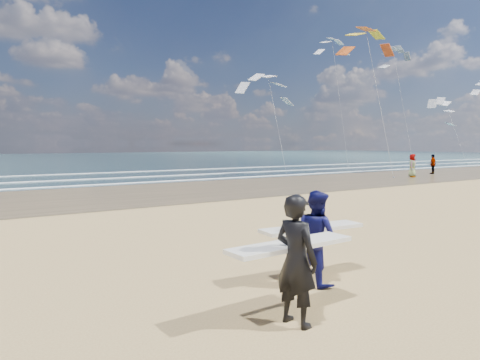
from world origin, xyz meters
TOP-DOWN VIEW (x-y plane):
  - wet_sand_strip at (20.00, 18.00)m, footprint 220.00×12.00m
  - ocean at (20.00, 72.00)m, footprint 220.00×100.00m
  - foam_breakers at (20.00, 28.10)m, footprint 220.00×11.70m
  - surfer_near at (-0.05, -0.19)m, footprint 2.22×1.05m
  - surfer_far at (1.49, 1.01)m, footprint 2.24×1.16m
  - beachgoer_0 at (26.03, 16.08)m, footprint 1.06×0.88m
  - beachgoer_1 at (30.74, 17.31)m, footprint 1.07×0.57m
  - kite_0 at (24.81, 18.90)m, footprint 6.34×4.80m
  - kite_1 at (19.31, 25.36)m, footprint 6.08×4.77m
  - kite_2 at (39.14, 26.93)m, footprint 5.48×4.70m
  - kite_5 at (34.26, 32.14)m, footprint 5.44×4.70m
  - kite_7 at (54.01, 29.42)m, footprint 6.38×4.80m

SIDE VIEW (x-z plane):
  - wet_sand_strip at x=20.00m, z-range 0.00..0.01m
  - ocean at x=20.00m, z-range 0.00..0.02m
  - foam_breakers at x=20.00m, z-range 0.02..0.08m
  - beachgoer_1 at x=30.74m, z-range 0.00..1.73m
  - surfer_far at x=1.49m, z-range 0.01..1.80m
  - beachgoer_0 at x=26.03m, z-range 0.00..1.85m
  - surfer_near at x=-0.05m, z-range 0.01..1.96m
  - kite_7 at x=54.01m, z-range 0.73..10.40m
  - kite_1 at x=19.31m, z-range 0.64..10.62m
  - kite_0 at x=24.81m, z-range 0.87..14.50m
  - kite_2 at x=39.14m, z-range 0.53..15.56m
  - kite_5 at x=34.26m, z-range 0.54..17.11m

